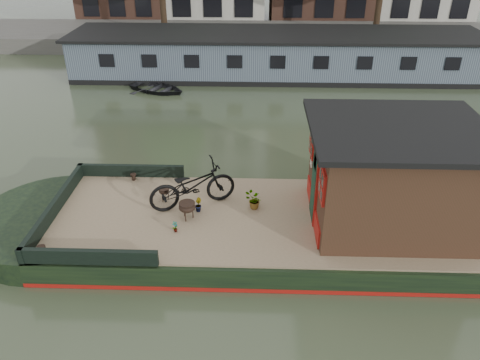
{
  "coord_description": "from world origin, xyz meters",
  "views": [
    {
      "loc": [
        -1.01,
        -9.58,
        7.08
      ],
      "look_at": [
        -1.36,
        0.5,
        1.38
      ],
      "focal_mm": 35.0,
      "sensor_mm": 36.0,
      "label": 1
    }
  ],
  "objects_px": {
    "dinghy": "(157,85)",
    "brazier_rear": "(164,194)",
    "cabin": "(392,175)",
    "bicycle": "(192,185)",
    "brazier_front": "(187,211)"
  },
  "relations": [
    {
      "from": "cabin",
      "to": "brazier_rear",
      "type": "relative_size",
      "value": 11.11
    },
    {
      "from": "cabin",
      "to": "brazier_front",
      "type": "xyz_separation_m",
      "value": [
        -4.8,
        -0.15,
        -1.0
      ]
    },
    {
      "from": "cabin",
      "to": "brazier_front",
      "type": "height_order",
      "value": "cabin"
    },
    {
      "from": "brazier_rear",
      "to": "dinghy",
      "type": "distance_m",
      "value": 10.75
    },
    {
      "from": "brazier_rear",
      "to": "cabin",
      "type": "bearing_deg",
      "value": -7.08
    },
    {
      "from": "bicycle",
      "to": "brazier_rear",
      "type": "distance_m",
      "value": 0.91
    },
    {
      "from": "bicycle",
      "to": "brazier_rear",
      "type": "xyz_separation_m",
      "value": [
        -0.78,
        0.23,
        -0.4
      ]
    },
    {
      "from": "dinghy",
      "to": "brazier_rear",
      "type": "bearing_deg",
      "value": -143.56
    },
    {
      "from": "bicycle",
      "to": "dinghy",
      "type": "bearing_deg",
      "value": -7.67
    },
    {
      "from": "cabin",
      "to": "brazier_front",
      "type": "bearing_deg",
      "value": -178.17
    },
    {
      "from": "cabin",
      "to": "dinghy",
      "type": "relative_size",
      "value": 1.47
    },
    {
      "from": "cabin",
      "to": "bicycle",
      "type": "height_order",
      "value": "cabin"
    },
    {
      "from": "dinghy",
      "to": "bicycle",
      "type": "bearing_deg",
      "value": -139.86
    },
    {
      "from": "brazier_rear",
      "to": "dinghy",
      "type": "height_order",
      "value": "brazier_rear"
    },
    {
      "from": "cabin",
      "to": "bicycle",
      "type": "bearing_deg",
      "value": 174.51
    }
  ]
}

